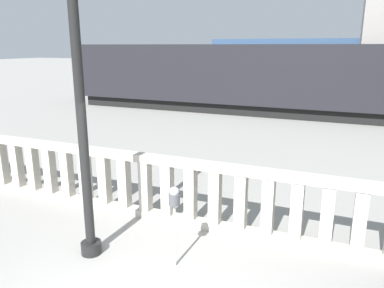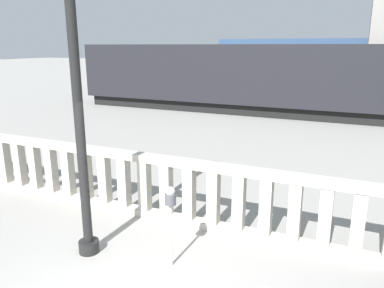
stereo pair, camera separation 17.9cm
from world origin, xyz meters
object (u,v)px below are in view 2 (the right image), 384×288
object	(u,v)px
parking_meter	(170,203)
train_far	(349,63)
lamppost	(77,97)
train_near	(281,78)

from	to	relation	value
parking_meter	train_far	size ratio (longest dim) A/B	0.07
lamppost	train_near	distance (m)	14.07
lamppost	train_far	world-z (taller)	lamppost
train_near	parking_meter	bearing A→B (deg)	-85.20
train_far	parking_meter	bearing A→B (deg)	-92.90
lamppost	parking_meter	xyz separation A→B (m)	(1.41, 0.21, -1.52)
train_near	train_far	bearing A→B (deg)	79.07
train_near	lamppost	bearing A→B (deg)	-91.03
lamppost	parking_meter	bearing A→B (deg)	8.62
parking_meter	lamppost	bearing A→B (deg)	-171.38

